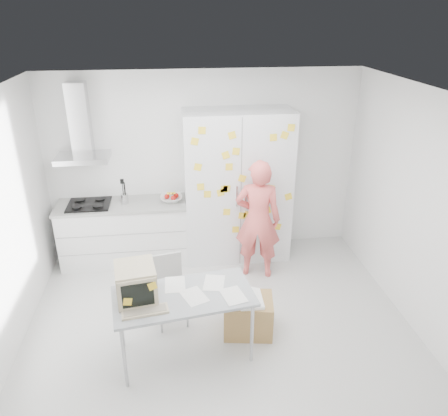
{
  "coord_description": "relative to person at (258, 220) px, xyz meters",
  "views": [
    {
      "loc": [
        -0.46,
        -4.07,
        3.43
      ],
      "look_at": [
        0.14,
        0.72,
        1.22
      ],
      "focal_mm": 35.0,
      "sensor_mm": 36.0,
      "label": 1
    }
  ],
  "objects": [
    {
      "name": "floor",
      "position": [
        -0.64,
        -1.1,
        -0.85
      ],
      "size": [
        4.5,
        4.0,
        0.02
      ],
      "primitive_type": "cube",
      "color": "silver",
      "rests_on": "ground"
    },
    {
      "name": "walls",
      "position": [
        -0.64,
        -0.38,
        0.51
      ],
      "size": [
        4.52,
        4.01,
        2.7
      ],
      "color": "white",
      "rests_on": "ground"
    },
    {
      "name": "ceiling",
      "position": [
        -0.64,
        -1.1,
        1.86
      ],
      "size": [
        4.5,
        4.0,
        0.02
      ],
      "primitive_type": "cube",
      "color": "white",
      "rests_on": "walls"
    },
    {
      "name": "counter_run",
      "position": [
        -1.84,
        0.6,
        -0.37
      ],
      "size": [
        1.84,
        0.63,
        1.28
      ],
      "color": "white",
      "rests_on": "ground"
    },
    {
      "name": "range_hood",
      "position": [
        -2.29,
        0.74,
        1.11
      ],
      "size": [
        0.7,
        0.48,
        1.01
      ],
      "color": "silver",
      "rests_on": "walls"
    },
    {
      "name": "tall_cabinet",
      "position": [
        -0.19,
        0.57,
        0.26
      ],
      "size": [
        1.5,
        0.68,
        2.2
      ],
      "color": "silver",
      "rests_on": "ground"
    },
    {
      "name": "person",
      "position": [
        0.0,
        0.0,
        0.0
      ],
      "size": [
        0.7,
        0.54,
        1.69
      ],
      "primitive_type": "imported",
      "rotation": [
        0.0,
        0.0,
        2.9
      ],
      "color": "#E75D5A",
      "rests_on": "ground"
    },
    {
      "name": "desk",
      "position": [
        -1.35,
        -1.47,
        0.02
      ],
      "size": [
        1.51,
        0.91,
        1.13
      ],
      "rotation": [
        0.0,
        0.0,
        0.15
      ],
      "color": "#94999E",
      "rests_on": "ground"
    },
    {
      "name": "chair",
      "position": [
        -1.22,
        -0.85,
        -0.37
      ],
      "size": [
        0.45,
        0.45,
        0.84
      ],
      "rotation": [
        0.0,
        0.0,
        0.2
      ],
      "color": "#ABAAA8",
      "rests_on": "ground"
    },
    {
      "name": "cardboard_box",
      "position": [
        -0.33,
        -1.19,
        -0.62
      ],
      "size": [
        0.61,
        0.52,
        0.48
      ],
      "rotation": [
        0.0,
        0.0,
        -0.16
      ],
      "color": "#A78148",
      "rests_on": "ground"
    }
  ]
}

